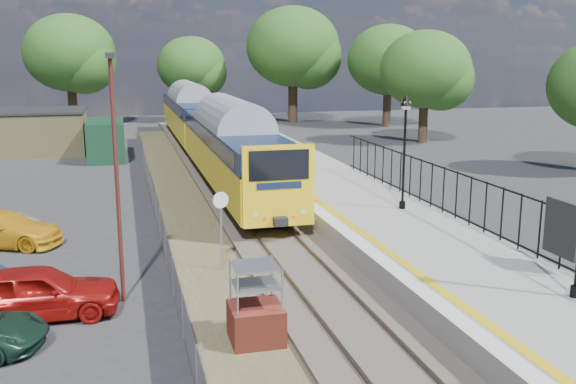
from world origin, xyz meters
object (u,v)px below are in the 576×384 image
object	(u,v)px
carpark_lamp	(116,164)
car_red	(37,292)
train	(206,126)
car_yellow	(2,229)
speed_sign	(221,218)
brick_plinth	(256,305)
victorian_lamp_north	(405,124)

from	to	relation	value
carpark_lamp	car_red	size ratio (longest dim) A/B	1.63
train	car_yellow	size ratio (longest dim) A/B	9.15
carpark_lamp	car_red	bearing A→B (deg)	-163.44
train	speed_sign	distance (m)	22.98
brick_plinth	carpark_lamp	xyz separation A→B (m)	(-3.13, 3.65, 3.01)
train	car_red	distance (m)	26.54
speed_sign	victorian_lamp_north	bearing A→B (deg)	6.71
brick_plinth	car_yellow	size ratio (longest dim) A/B	0.46
victorian_lamp_north	train	xyz separation A→B (m)	(-5.30, 19.60, -1.96)
victorian_lamp_north	speed_sign	distance (m)	8.81
victorian_lamp_north	train	distance (m)	20.40
brick_plinth	train	bearing A→B (deg)	84.95
victorian_lamp_north	brick_plinth	xyz separation A→B (m)	(-7.80, -8.69, -3.32)
carpark_lamp	car_yellow	distance (m)	8.67
car_red	car_yellow	bearing A→B (deg)	16.01
train	carpark_lamp	size ratio (longest dim) A/B	5.84
train	brick_plinth	bearing A→B (deg)	-95.05
carpark_lamp	car_red	xyz separation A→B (m)	(-2.22, -0.66, -3.26)
brick_plinth	victorian_lamp_north	bearing A→B (deg)	48.09
speed_sign	carpark_lamp	distance (m)	4.22
train	speed_sign	bearing A→B (deg)	-96.25
brick_plinth	carpark_lamp	size ratio (longest dim) A/B	0.29
car_red	train	bearing A→B (deg)	-16.75
victorian_lamp_north	brick_plinth	bearing A→B (deg)	-131.91
speed_sign	car_yellow	bearing A→B (deg)	130.37
speed_sign	car_red	size ratio (longest dim) A/B	0.63
brick_plinth	carpark_lamp	bearing A→B (deg)	130.63
victorian_lamp_north	carpark_lamp	distance (m)	12.04
carpark_lamp	car_yellow	world-z (taller)	carpark_lamp
brick_plinth	car_red	distance (m)	6.13
train	car_red	world-z (taller)	train
train	car_red	xyz separation A→B (m)	(-7.85, -25.30, -1.61)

